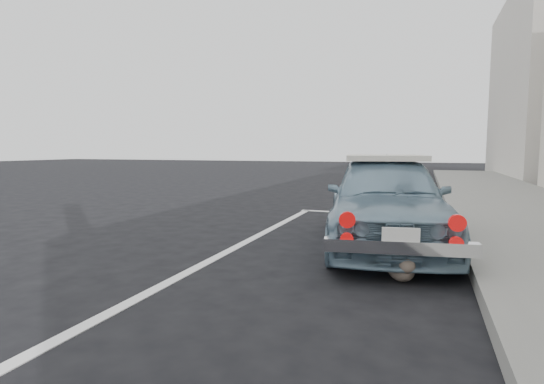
{
  "coord_description": "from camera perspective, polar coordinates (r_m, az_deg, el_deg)",
  "views": [
    {
      "loc": [
        1.35,
        -1.84,
        1.26
      ],
      "look_at": [
        -0.36,
        2.9,
        0.75
      ],
      "focal_mm": 28.0,
      "sensor_mm": 36.0,
      "label": 1
    }
  ],
  "objects": [
    {
      "name": "pline_front",
      "position": [
        8.47,
        13.86,
        -2.89
      ],
      "size": [
        3.0,
        0.12,
        0.01
      ],
      "primitive_type": "cube",
      "color": "silver",
      "rests_on": "ground"
    },
    {
      "name": "ground",
      "position": [
        2.6,
        -15.66,
        -23.44
      ],
      "size": [
        80.0,
        80.0,
        0.0
      ],
      "primitive_type": "plane",
      "color": "black",
      "rests_on": "ground"
    },
    {
      "name": "retro_coupe",
      "position": [
        5.69,
        14.95,
        -0.93
      ],
      "size": [
        2.0,
        3.75,
        1.21
      ],
      "rotation": [
        0.0,
        0.0,
        0.16
      ],
      "color": "#7695AA",
      "rests_on": "ground"
    },
    {
      "name": "pline_side",
      "position": [
        5.48,
        -5.02,
        -7.49
      ],
      "size": [
        0.12,
        7.0,
        0.01
      ],
      "primitive_type": "cube",
      "color": "silver",
      "rests_on": "ground"
    },
    {
      "name": "cat",
      "position": [
        4.3,
        17.04,
        -9.68
      ],
      "size": [
        0.36,
        0.53,
        0.29
      ],
      "rotation": [
        0.0,
        0.0,
        0.38
      ],
      "color": "brown",
      "rests_on": "ground"
    }
  ]
}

